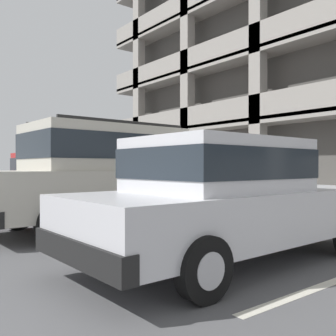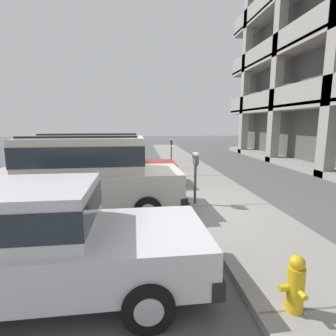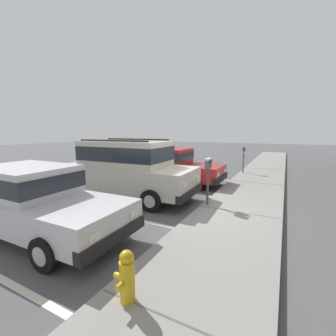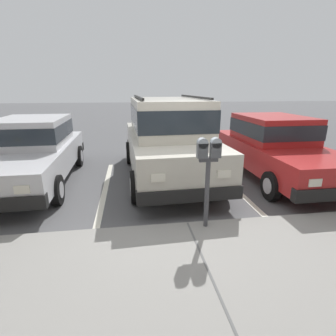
% 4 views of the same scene
% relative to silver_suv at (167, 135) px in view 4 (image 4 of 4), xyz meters
% --- Properties ---
extents(ground_plane, '(80.00, 80.00, 0.10)m').
position_rel_silver_suv_xyz_m(ground_plane, '(0.05, 2.49, -1.14)').
color(ground_plane, '#565659').
extents(sidewalk, '(40.00, 2.20, 0.12)m').
position_rel_silver_suv_xyz_m(sidewalk, '(0.05, 3.79, -1.03)').
color(sidewalk, gray).
rests_on(sidewalk, ground_plane).
extents(parking_stall_lines, '(11.98, 4.80, 0.01)m').
position_rel_silver_suv_xyz_m(parking_stall_lines, '(1.53, 1.09, -1.08)').
color(parking_stall_lines, silver).
rests_on(parking_stall_lines, ground_plane).
extents(silver_suv, '(2.14, 4.84, 2.03)m').
position_rel_silver_suv_xyz_m(silver_suv, '(0.00, 0.00, 0.00)').
color(silver_suv, beige).
rests_on(silver_suv, ground_plane).
extents(red_sedan, '(1.86, 4.49, 1.54)m').
position_rel_silver_suv_xyz_m(red_sedan, '(-2.74, 0.30, -0.27)').
color(red_sedan, red).
rests_on(red_sedan, ground_plane).
extents(dark_hatchback, '(1.92, 4.52, 1.54)m').
position_rel_silver_suv_xyz_m(dark_hatchback, '(3.25, -0.07, -0.27)').
color(dark_hatchback, silver).
rests_on(dark_hatchback, ground_plane).
extents(parking_meter_near, '(0.35, 0.12, 1.41)m').
position_rel_silver_suv_xyz_m(parking_meter_near, '(-0.22, 2.84, 0.09)').
color(parking_meter_near, '#47474C').
rests_on(parking_meter_near, sidewalk).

